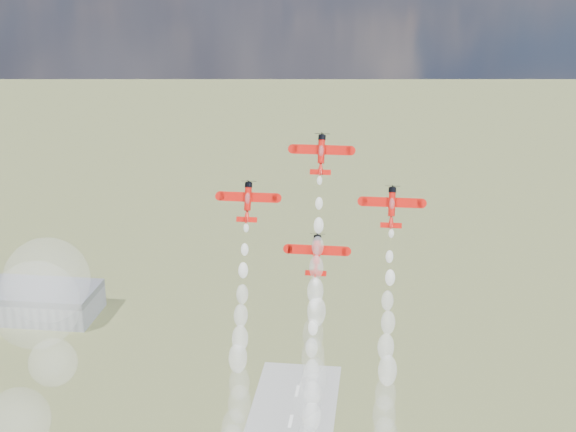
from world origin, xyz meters
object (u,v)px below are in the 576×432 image
Objects in this scene: plane_lead at (321,153)px; plane_slot at (317,254)px; hangar at (40,302)px; plane_right at (392,206)px; plane_left at (248,201)px.

plane_slot is at bearing -90.00° from plane_lead.
hangar is 4.46× the size of plane_right.
plane_lead is 1.00× the size of plane_slot.
plane_slot is at bearing -15.24° from plane_left.
plane_slot is at bearing -50.45° from hangar.
plane_slot is (13.84, -3.77, -8.93)m from plane_left.
plane_right reaches higher than plane_slot.
plane_lead is at bearing 15.24° from plane_left.
plane_left is 27.69m from plane_right.
plane_left reaches higher than hangar.
hangar is at bearing 127.21° from plane_left.
plane_right reaches higher than hangar.
plane_right is at bearing -47.05° from hangar.
plane_right is 16.90m from plane_slot.
hangar is 4.46× the size of plane_left.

